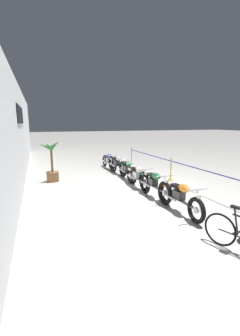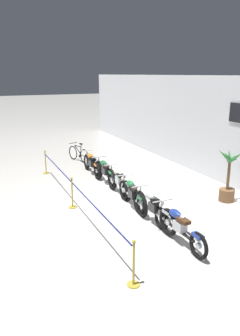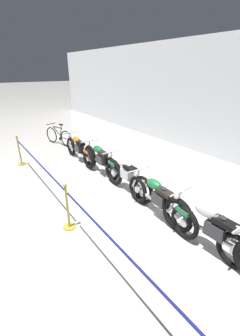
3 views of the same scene
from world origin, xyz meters
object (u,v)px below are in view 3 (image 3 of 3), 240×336
object	(u,v)px
bicycle	(59,136)
stanchion_mid_left	(68,213)
stanchion_far_left	(47,177)
motorcycle_silver_4	(212,231)
motorcycle_cream_2	(126,175)
motorcycle_green_1	(101,161)
motorcycle_green_3	(158,199)
motorcycle_orange_0	(79,149)

from	to	relation	value
bicycle	stanchion_mid_left	size ratio (longest dim) A/B	1.58
stanchion_far_left	motorcycle_silver_4	bearing A→B (deg)	28.85
motorcycle_cream_2	bicycle	xyz separation A→B (m)	(-5.00, 0.00, -0.09)
stanchion_mid_left	motorcycle_green_1	bearing A→B (deg)	134.54
motorcycle_cream_2	motorcycle_silver_4	bearing A→B (deg)	-2.53
motorcycle_green_1	motorcycle_green_3	world-z (taller)	motorcycle_green_1
motorcycle_green_1	stanchion_mid_left	bearing A→B (deg)	-45.46
motorcycle_orange_0	motorcycle_cream_2	distance (m)	2.70
motorcycle_green_1	motorcycle_silver_4	size ratio (longest dim) A/B	0.99
motorcycle_silver_4	bicycle	xyz separation A→B (m)	(-7.76, 0.12, -0.09)
motorcycle_cream_2	stanchion_mid_left	size ratio (longest dim) A/B	2.12
motorcycle_silver_4	bicycle	world-z (taller)	motorcycle_silver_4
motorcycle_silver_4	motorcycle_orange_0	bearing A→B (deg)	179.93
motorcycle_cream_2	stanchion_mid_left	world-z (taller)	stanchion_mid_left
motorcycle_cream_2	motorcycle_green_3	world-z (taller)	motorcycle_cream_2
motorcycle_orange_0	motorcycle_green_1	world-z (taller)	motorcycle_green_1
motorcycle_orange_0	stanchion_far_left	bearing A→B (deg)	-40.52
motorcycle_orange_0	motorcycle_silver_4	world-z (taller)	motorcycle_silver_4
bicycle	stanchion_far_left	bearing A→B (deg)	-23.67
bicycle	stanchion_far_left	xyz separation A→B (m)	(4.45, -1.95, 0.34)
motorcycle_orange_0	motorcycle_green_1	size ratio (longest dim) A/B	0.98
motorcycle_orange_0	motorcycle_cream_2	size ratio (longest dim) A/B	1.01
motorcycle_silver_4	stanchion_far_left	world-z (taller)	stanchion_far_left
motorcycle_green_1	motorcycle_silver_4	bearing A→B (deg)	-1.05
motorcycle_silver_4	motorcycle_cream_2	bearing A→B (deg)	177.47
motorcycle_green_3	stanchion_far_left	xyz separation A→B (m)	(-1.98, -1.80, 0.25)
motorcycle_green_1	bicycle	bearing A→B (deg)	179.23
bicycle	stanchion_mid_left	distance (m)	5.95
motorcycle_orange_0	bicycle	world-z (taller)	bicycle
bicycle	stanchion_mid_left	world-z (taller)	stanchion_mid_left
motorcycle_orange_0	bicycle	bearing A→B (deg)	177.08
motorcycle_orange_0	stanchion_far_left	xyz separation A→B (m)	(2.14, -1.83, 0.26)
stanchion_mid_left	motorcycle_green_3	bearing A→B (deg)	65.99
bicycle	stanchion_mid_left	xyz separation A→B (m)	(5.62, -1.95, -0.02)
motorcycle_orange_0	stanchion_mid_left	size ratio (longest dim) A/B	2.14
motorcycle_cream_2	motorcycle_green_3	xyz separation A→B (m)	(1.42, -0.15, -0.01)
motorcycle_green_1	bicycle	size ratio (longest dim) A/B	1.38
motorcycle_green_3	motorcycle_green_1	bearing A→B (deg)	177.87
motorcycle_silver_4	motorcycle_green_1	bearing A→B (deg)	178.95
motorcycle_orange_0	bicycle	size ratio (longest dim) A/B	1.35
motorcycle_green_1	motorcycle_green_3	size ratio (longest dim) A/B	1.02
motorcycle_cream_2	stanchion_far_left	bearing A→B (deg)	-105.96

